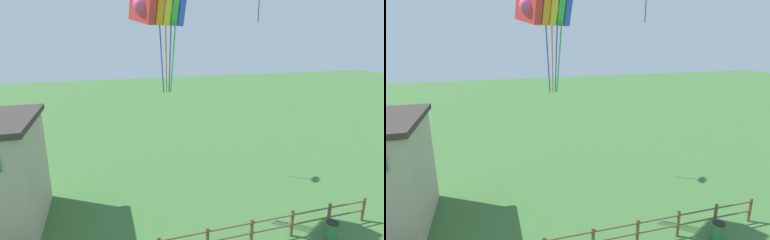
# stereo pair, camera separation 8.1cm
# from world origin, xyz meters

# --- Properties ---
(wooden_fence) EXTENTS (15.06, 0.14, 1.16)m
(wooden_fence) POSITION_xyz_m (0.00, 7.83, 0.66)
(wooden_fence) COLOR brown
(wooden_fence) RESTS_ON ground_plane
(trash_bin) EXTENTS (0.49, 0.49, 0.82)m
(trash_bin) POSITION_xyz_m (5.15, 7.14, 0.41)
(trash_bin) COLOR #2D6B38
(trash_bin) RESTS_ON ground_plane
(kite_rainbow_parafoil) EXTENTS (2.75, 2.44, 4.35)m
(kite_rainbow_parafoil) POSITION_xyz_m (-0.92, 11.57, 9.27)
(kite_rainbow_parafoil) COLOR #E54C8C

